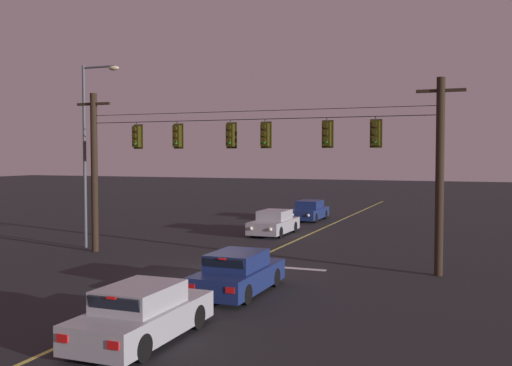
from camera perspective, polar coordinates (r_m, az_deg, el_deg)
ground_plane at (r=22.46m, az=-3.91°, el=-9.00°), size 180.00×180.00×0.00m
lane_centre_stripe at (r=30.89m, az=3.38°, el=-5.79°), size 0.14×60.00×0.01m
stop_bar_paint at (r=24.12m, az=2.86°, el=-8.18°), size 3.40×0.36×0.01m
signal_span_assembly at (r=24.92m, az=-0.83°, el=1.15°), size 17.40×0.32×7.47m
traffic_light_leftmost at (r=27.43m, az=-11.51°, el=4.44°), size 0.48×0.41×1.22m
traffic_light_left_inner at (r=26.36m, az=-7.68°, el=4.54°), size 0.48×0.41×1.22m
traffic_light_centre at (r=25.21m, az=-2.52°, el=4.65°), size 0.48×0.41×1.22m
traffic_light_right_inner at (r=24.62m, az=0.86°, el=4.70°), size 0.48×0.41×1.22m
traffic_light_rightmost at (r=23.83m, az=6.86°, el=4.75°), size 0.48×0.41×1.22m
traffic_light_far_right at (r=23.42m, az=11.49°, el=4.75°), size 0.48×0.41×1.22m
car_waiting_near_lane at (r=19.62m, az=-1.75°, el=-8.78°), size 1.80×4.33×1.39m
car_oncoming_lead at (r=34.02m, az=1.76°, el=-3.91°), size 1.80×4.42×1.39m
car_oncoming_trailing at (r=41.61m, az=5.19°, el=-2.72°), size 1.80×4.42×1.39m
car_waiting_second_near at (r=15.01m, az=-10.99°, el=-12.40°), size 1.80×4.33×1.39m
street_lamp_corner at (r=29.96m, az=-15.85°, el=4.01°), size 2.11×0.30×8.94m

